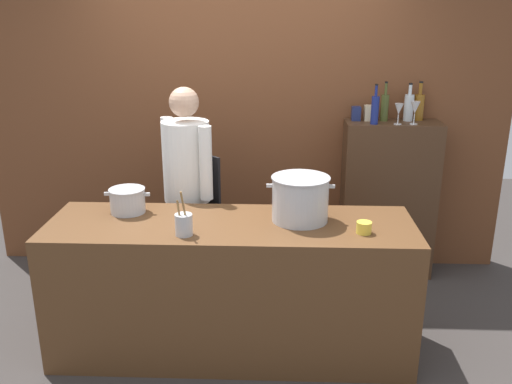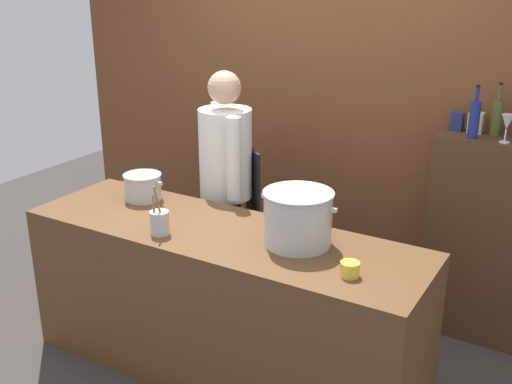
# 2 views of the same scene
# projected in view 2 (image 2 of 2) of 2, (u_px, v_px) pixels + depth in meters

# --- Properties ---
(ground_plane) EXTENTS (8.00, 8.00, 0.00)m
(ground_plane) POSITION_uv_depth(u_px,v_px,m) (224.00, 369.00, 3.65)
(ground_plane) COLOR #383330
(brick_back_panel) EXTENTS (4.40, 0.10, 3.00)m
(brick_back_panel) POSITION_uv_depth(u_px,v_px,m) (331.00, 83.00, 4.27)
(brick_back_panel) COLOR brown
(brick_back_panel) RESTS_ON ground_plane
(prep_counter) EXTENTS (2.30, 0.70, 0.90)m
(prep_counter) POSITION_uv_depth(u_px,v_px,m) (222.00, 303.00, 3.50)
(prep_counter) COLOR brown
(prep_counter) RESTS_ON ground_plane
(bar_cabinet) EXTENTS (0.76, 0.32, 1.31)m
(bar_cabinet) POSITION_uv_depth(u_px,v_px,m) (491.00, 241.00, 3.81)
(bar_cabinet) COLOR #472D1C
(bar_cabinet) RESTS_ON ground_plane
(chef) EXTENTS (0.44, 0.44, 1.66)m
(chef) POSITION_uv_depth(u_px,v_px,m) (227.00, 178.00, 3.99)
(chef) COLOR black
(chef) RESTS_ON ground_plane
(stockpot_large) EXTENTS (0.42, 0.37, 0.28)m
(stockpot_large) POSITION_uv_depth(u_px,v_px,m) (298.00, 218.00, 3.14)
(stockpot_large) COLOR #B7BABF
(stockpot_large) RESTS_ON prep_counter
(stockpot_small) EXTENTS (0.30, 0.24, 0.16)m
(stockpot_small) POSITION_uv_depth(u_px,v_px,m) (143.00, 187.00, 3.78)
(stockpot_small) COLOR #B7BABF
(stockpot_small) RESTS_ON prep_counter
(utensil_crock) EXTENTS (0.10, 0.10, 0.28)m
(utensil_crock) POSITION_uv_depth(u_px,v_px,m) (160.00, 222.00, 3.28)
(utensil_crock) COLOR #B7BABF
(utensil_crock) RESTS_ON prep_counter
(butter_jar) EXTENTS (0.09, 0.09, 0.07)m
(butter_jar) POSITION_uv_depth(u_px,v_px,m) (350.00, 269.00, 2.84)
(butter_jar) COLOR yellow
(butter_jar) RESTS_ON prep_counter
(wine_bottle_cobalt) EXTENTS (0.06, 0.06, 0.31)m
(wine_bottle_cobalt) POSITION_uv_depth(u_px,v_px,m) (474.00, 118.00, 3.56)
(wine_bottle_cobalt) COLOR navy
(wine_bottle_cobalt) RESTS_ON bar_cabinet
(wine_bottle_olive) EXTENTS (0.06, 0.06, 0.31)m
(wine_bottle_olive) POSITION_uv_depth(u_px,v_px,m) (497.00, 116.00, 3.62)
(wine_bottle_olive) COLOR #475123
(wine_bottle_olive) RESTS_ON bar_cabinet
(wine_glass_tall) EXTENTS (0.07, 0.07, 0.16)m
(wine_glass_tall) POSITION_uv_depth(u_px,v_px,m) (507.00, 123.00, 3.46)
(wine_glass_tall) COLOR silver
(wine_glass_tall) RESTS_ON bar_cabinet
(spice_tin_navy) EXTENTS (0.07, 0.07, 0.11)m
(spice_tin_navy) POSITION_uv_depth(u_px,v_px,m) (457.00, 121.00, 3.75)
(spice_tin_navy) COLOR navy
(spice_tin_navy) RESTS_ON bar_cabinet
(spice_tin_cream) EXTENTS (0.09, 0.09, 0.12)m
(spice_tin_cream) POSITION_uv_depth(u_px,v_px,m) (476.00, 123.00, 3.70)
(spice_tin_cream) COLOR beige
(spice_tin_cream) RESTS_ON bar_cabinet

